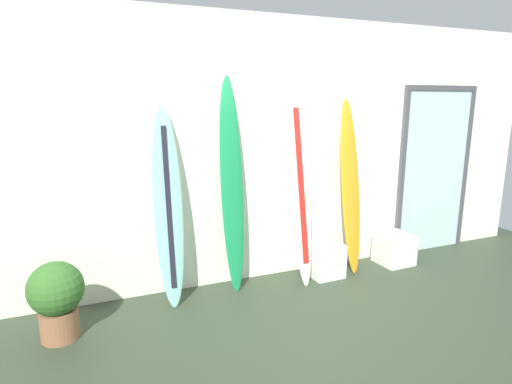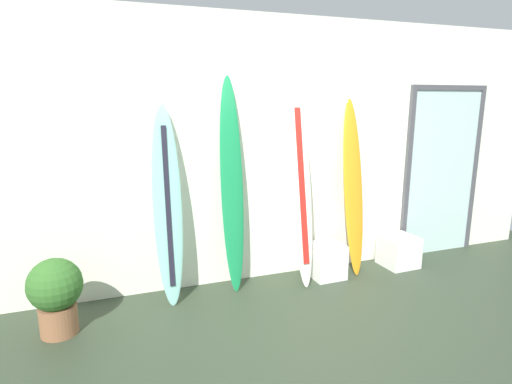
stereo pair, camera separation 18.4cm
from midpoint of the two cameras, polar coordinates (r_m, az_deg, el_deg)
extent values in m
cube|color=#2F3B2A|center=(3.94, 11.04, -17.74)|extent=(8.00, 8.00, 0.04)
cube|color=silver|center=(4.60, 3.51, 5.62)|extent=(7.20, 0.20, 2.80)
ellipsoid|color=#7FC1B2|center=(4.04, -10.70, -1.93)|extent=(0.29, 0.40, 1.91)
cube|color=black|center=(4.01, -10.63, -1.96)|extent=(0.06, 0.27, 1.51)
cone|color=black|center=(4.22, -10.05, -12.65)|extent=(0.07, 0.09, 0.11)
ellipsoid|color=#188447|center=(4.21, -2.05, 0.79)|extent=(0.24, 0.31, 2.19)
ellipsoid|color=silver|center=(4.41, 7.31, 0.79)|extent=(0.24, 0.45, 2.12)
cube|color=red|center=(4.38, 7.49, 0.79)|extent=(0.07, 0.31, 1.61)
cone|color=black|center=(4.56, 7.70, -10.33)|extent=(0.07, 0.09, 0.11)
ellipsoid|color=orange|center=(4.81, 14.19, 0.53)|extent=(0.25, 0.37, 1.97)
cube|color=white|center=(5.34, 19.82, -7.59)|extent=(0.39, 0.39, 0.36)
cube|color=white|center=(4.81, 10.70, -9.18)|extent=(0.35, 0.35, 0.38)
cube|color=silver|center=(5.82, 24.80, 2.25)|extent=(1.00, 0.02, 2.06)
cube|color=#47474C|center=(5.47, 20.82, 2.00)|extent=(0.06, 0.06, 2.06)
cube|color=#47474C|center=(6.20, 28.31, 2.47)|extent=(0.06, 0.06, 2.06)
cube|color=#47474C|center=(5.75, 25.78, 12.70)|extent=(1.12, 0.06, 0.06)
cylinder|color=brown|center=(4.02, -24.10, -15.59)|extent=(0.31, 0.31, 0.26)
sphere|color=#326526|center=(3.89, -24.52, -11.44)|extent=(0.44, 0.44, 0.44)
camera|label=1|loc=(0.09, -88.75, 0.28)|focal=29.31mm
camera|label=2|loc=(0.09, 91.25, -0.28)|focal=29.31mm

